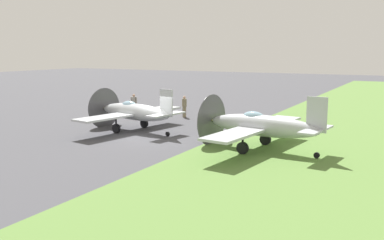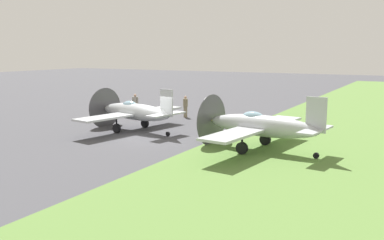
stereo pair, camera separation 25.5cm
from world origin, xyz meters
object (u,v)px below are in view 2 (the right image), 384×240
(ground_crew_chief, at_px, (185,106))
(airplane_wingman, at_px, (260,126))
(runway_marker_cone, at_px, (250,124))
(ground_crew_mechanic, at_px, (135,104))
(airplane_lead, at_px, (134,112))

(ground_crew_chief, bearing_deg, airplane_wingman, -165.66)
(airplane_wingman, xyz_separation_m, runway_marker_cone, (6.52, 3.02, -1.13))
(airplane_wingman, distance_m, ground_crew_mechanic, 15.75)
(airplane_lead, xyz_separation_m, airplane_wingman, (-1.45, -9.36, 0.06))
(airplane_wingman, bearing_deg, airplane_lead, 88.09)
(airplane_lead, bearing_deg, runway_marker_cone, -41.39)
(airplane_lead, xyz_separation_m, ground_crew_chief, (6.83, -0.07, -0.38))
(airplane_lead, height_order, runway_marker_cone, airplane_lead)
(airplane_wingman, bearing_deg, runway_marker_cone, 31.75)
(airplane_lead, xyz_separation_m, runway_marker_cone, (5.07, -6.34, -1.07))
(airplane_lead, distance_m, ground_crew_chief, 6.84)
(ground_crew_chief, bearing_deg, runway_marker_cone, -139.62)
(airplane_lead, bearing_deg, ground_crew_mechanic, 45.56)
(airplane_wingman, height_order, runway_marker_cone, airplane_wingman)
(airplane_wingman, bearing_deg, ground_crew_chief, 55.18)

